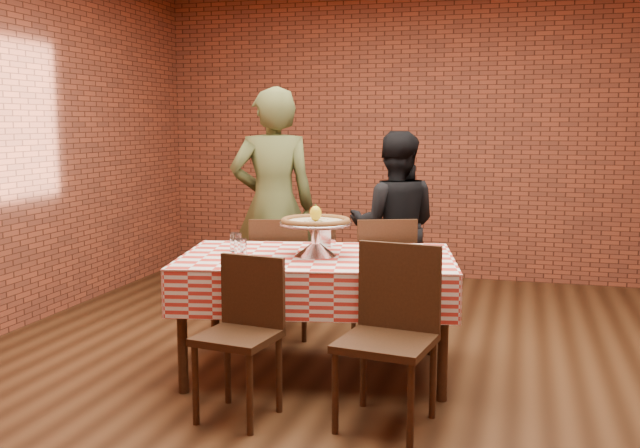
# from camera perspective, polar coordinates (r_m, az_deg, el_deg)

# --- Properties ---
(ground) EXTENTS (6.00, 6.00, 0.00)m
(ground) POSITION_cam_1_polar(r_m,az_deg,el_deg) (4.78, 3.16, -11.36)
(ground) COLOR black
(ground) RESTS_ON ground
(back_wall) EXTENTS (5.50, 0.00, 5.50)m
(back_wall) POSITION_cam_1_polar(r_m,az_deg,el_deg) (7.47, 8.27, 6.90)
(back_wall) COLOR brown
(back_wall) RESTS_ON ground
(table) EXTENTS (1.83, 1.30, 0.75)m
(table) POSITION_cam_1_polar(r_m,az_deg,el_deg) (4.63, -0.24, -7.15)
(table) COLOR #351F10
(table) RESTS_ON ground
(tablecloth) EXTENTS (1.87, 1.34, 0.29)m
(tablecloth) POSITION_cam_1_polar(r_m,az_deg,el_deg) (4.57, -0.24, -4.24)
(tablecloth) COLOR red
(tablecloth) RESTS_ON table
(pizza_stand) EXTENTS (0.56, 0.56, 0.21)m
(pizza_stand) POSITION_cam_1_polar(r_m,az_deg,el_deg) (4.52, -0.34, -1.21)
(pizza_stand) COLOR silver
(pizza_stand) RESTS_ON tablecloth
(pizza) EXTENTS (0.52, 0.52, 0.03)m
(pizza) POSITION_cam_1_polar(r_m,az_deg,el_deg) (4.50, -0.34, 0.16)
(pizza) COLOR #C6B78F
(pizza) RESTS_ON pizza_stand
(lemon) EXTENTS (0.09, 0.09, 0.09)m
(lemon) POSITION_cam_1_polar(r_m,az_deg,el_deg) (4.49, -0.34, 0.84)
(lemon) COLOR gold
(lemon) RESTS_ON pizza
(water_glass_left) EXTENTS (0.09, 0.09, 0.12)m
(water_glass_left) POSITION_cam_1_polar(r_m,az_deg,el_deg) (4.46, -6.25, -1.94)
(water_glass_left) COLOR white
(water_glass_left) RESTS_ON tablecloth
(water_glass_right) EXTENTS (0.09, 0.09, 0.12)m
(water_glass_right) POSITION_cam_1_polar(r_m,az_deg,el_deg) (4.70, -6.63, -1.43)
(water_glass_right) COLOR white
(water_glass_right) RESTS_ON tablecloth
(side_plate) EXTENTS (0.17, 0.17, 0.01)m
(side_plate) POSITION_cam_1_polar(r_m,az_deg,el_deg) (4.43, 6.32, -2.72)
(side_plate) COLOR white
(side_plate) RESTS_ON tablecloth
(sweetener_packet_a) EXTENTS (0.06, 0.06, 0.00)m
(sweetener_packet_a) POSITION_cam_1_polar(r_m,az_deg,el_deg) (4.35, 7.23, -2.96)
(sweetener_packet_a) COLOR white
(sweetener_packet_a) RESTS_ON tablecloth
(sweetener_packet_b) EXTENTS (0.05, 0.04, 0.00)m
(sweetener_packet_b) POSITION_cam_1_polar(r_m,az_deg,el_deg) (4.40, 7.22, -2.85)
(sweetener_packet_b) COLOR white
(sweetener_packet_b) RESTS_ON tablecloth
(condiment_caddy) EXTENTS (0.11, 0.10, 0.14)m
(condiment_caddy) POSITION_cam_1_polar(r_m,az_deg,el_deg) (4.84, 0.51, -0.97)
(condiment_caddy) COLOR silver
(condiment_caddy) RESTS_ON tablecloth
(chair_near_left) EXTENTS (0.44, 0.44, 0.86)m
(chair_near_left) POSITION_cam_1_polar(r_m,az_deg,el_deg) (3.93, -6.51, -9.09)
(chair_near_left) COLOR #351F10
(chair_near_left) RESTS_ON ground
(chair_near_right) EXTENTS (0.52, 0.52, 0.94)m
(chair_near_right) POSITION_cam_1_polar(r_m,az_deg,el_deg) (3.82, 5.20, -8.98)
(chair_near_right) COLOR #351F10
(chair_near_right) RESTS_ON ground
(chair_far_left) EXTENTS (0.52, 0.52, 0.90)m
(chair_far_left) POSITION_cam_1_polar(r_m,az_deg,el_deg) (5.41, -3.17, -4.11)
(chair_far_left) COLOR #351F10
(chair_far_left) RESTS_ON ground
(chair_far_right) EXTENTS (0.55, 0.55, 0.91)m
(chair_far_right) POSITION_cam_1_polar(r_m,az_deg,el_deg) (5.37, 4.88, -4.17)
(chair_far_right) COLOR #351F10
(chair_far_right) RESTS_ON ground
(diner_olive) EXTENTS (0.80, 0.68, 1.86)m
(diner_olive) POSITION_cam_1_polar(r_m,az_deg,el_deg) (5.78, -3.71, 1.47)
(diner_olive) COLOR #474D28
(diner_olive) RESTS_ON ground
(diner_black) EXTENTS (0.81, 0.67, 1.51)m
(diner_black) POSITION_cam_1_polar(r_m,az_deg,el_deg) (5.85, 5.87, -0.16)
(diner_black) COLOR black
(diner_black) RESTS_ON ground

